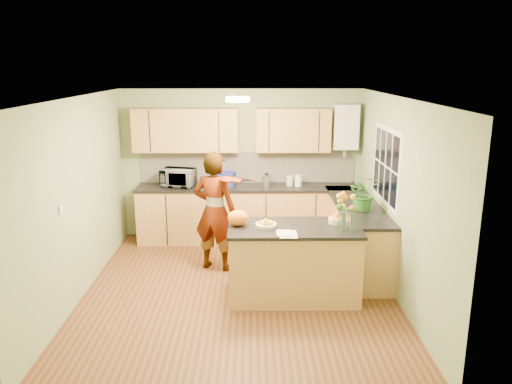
{
  "coord_description": "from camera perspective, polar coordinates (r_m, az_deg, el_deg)",
  "views": [
    {
      "loc": [
        0.17,
        -6.02,
        2.88
      ],
      "look_at": [
        0.23,
        0.5,
        1.21
      ],
      "focal_mm": 35.0,
      "sensor_mm": 36.0,
      "label": 1
    }
  ],
  "objects": [
    {
      "name": "ceiling_lamp",
      "position": [
        6.34,
        -2.1,
        10.55
      ],
      "size": [
        0.3,
        0.3,
        0.07
      ],
      "color": "#FFEABF",
      "rests_on": "ceiling"
    },
    {
      "name": "wall_right",
      "position": [
        6.5,
        15.83,
        -0.72
      ],
      "size": [
        0.02,
        4.5,
        2.5
      ],
      "primitive_type": "cube",
      "color": "#88A072",
      "rests_on": "floor"
    },
    {
      "name": "potted_plant",
      "position": [
        6.94,
        12.22,
        -0.12
      ],
      "size": [
        0.54,
        0.5,
        0.49
      ],
      "primitive_type": "imported",
      "rotation": [
        0.0,
        0.0,
        0.34
      ],
      "color": "#2C6822",
      "rests_on": "right_counter"
    },
    {
      "name": "kettle",
      "position": [
        8.15,
        1.2,
        1.38
      ],
      "size": [
        0.14,
        0.14,
        0.27
      ],
      "rotation": [
        0.0,
        0.0,
        0.25
      ],
      "color": "#B5B5BA",
      "rests_on": "back_counter"
    },
    {
      "name": "ceiling",
      "position": [
        6.04,
        -2.18,
        10.73
      ],
      "size": [
        4.0,
        4.5,
        0.02
      ],
      "primitive_type": "cube",
      "color": "silver",
      "rests_on": "wall_back"
    },
    {
      "name": "wall_left",
      "position": [
        6.61,
        -19.69,
        -0.79
      ],
      "size": [
        0.02,
        4.5,
        2.5
      ],
      "primitive_type": "cube",
      "color": "#88A072",
      "rests_on": "floor"
    },
    {
      "name": "fruit_dish",
      "position": [
        6.17,
        1.16,
        -3.63
      ],
      "size": [
        0.27,
        0.27,
        0.09
      ],
      "color": "beige",
      "rests_on": "peninsula_island"
    },
    {
      "name": "splashback",
      "position": [
        8.43,
        -0.99,
        2.86
      ],
      "size": [
        3.6,
        0.02,
        0.52
      ],
      "primitive_type": "cube",
      "color": "beige",
      "rests_on": "back_counter"
    },
    {
      "name": "window_right",
      "position": [
        7.0,
        14.6,
        2.93
      ],
      "size": [
        0.01,
        1.3,
        1.05
      ],
      "color": "white",
      "rests_on": "wall_right"
    },
    {
      "name": "boiler",
      "position": [
        8.31,
        10.17,
        7.34
      ],
      "size": [
        0.4,
        0.3,
        0.86
      ],
      "color": "white",
      "rests_on": "wall_back"
    },
    {
      "name": "light_switch",
      "position": [
        6.05,
        -21.4,
        -1.81
      ],
      "size": [
        0.02,
        0.09,
        0.09
      ],
      "primitive_type": "cube",
      "color": "white",
      "rests_on": "wall_left"
    },
    {
      "name": "floor",
      "position": [
        6.68,
        -1.98,
        -11.2
      ],
      "size": [
        4.5,
        4.5,
        0.0
      ],
      "primitive_type": "plane",
      "color": "#562E18",
      "rests_on": "ground"
    },
    {
      "name": "back_counter",
      "position": [
        8.33,
        -0.99,
        -2.46
      ],
      "size": [
        3.64,
        0.62,
        0.94
      ],
      "color": "#B08346",
      "rests_on": "floor"
    },
    {
      "name": "jar_cream",
      "position": [
        8.25,
        3.88,
        1.33
      ],
      "size": [
        0.14,
        0.14,
        0.17
      ],
      "primitive_type": "cylinder",
      "rotation": [
        0.0,
        0.0,
        -0.39
      ],
      "color": "beige",
      "rests_on": "back_counter"
    },
    {
      "name": "violinist",
      "position": [
        7.1,
        -4.73,
        -2.23
      ],
      "size": [
        0.73,
        0.59,
        1.72
      ],
      "primitive_type": "imported",
      "rotation": [
        0.0,
        0.0,
        2.81
      ],
      "color": "tan",
      "rests_on": "floor"
    },
    {
      "name": "blue_box",
      "position": [
        8.21,
        -3.48,
        1.5
      ],
      "size": [
        0.33,
        0.27,
        0.23
      ],
      "primitive_type": "cube",
      "rotation": [
        0.0,
        0.0,
        -0.2
      ],
      "color": "navy",
      "rests_on": "back_counter"
    },
    {
      "name": "wall_front",
      "position": [
        4.11,
        -2.9,
        -9.02
      ],
      "size": [
        4.0,
        0.02,
        2.5
      ],
      "primitive_type": "cube",
      "color": "#88A072",
      "rests_on": "floor"
    },
    {
      "name": "wall_back",
      "position": [
        8.43,
        -1.67,
        3.21
      ],
      "size": [
        4.0,
        0.02,
        2.5
      ],
      "primitive_type": "cube",
      "color": "#88A072",
      "rests_on": "floor"
    },
    {
      "name": "microwave",
      "position": [
        8.27,
        -8.88,
        1.65
      ],
      "size": [
        0.6,
        0.47,
        0.29
      ],
      "primitive_type": "imported",
      "rotation": [
        0.0,
        0.0,
        -0.25
      ],
      "color": "white",
      "rests_on": "back_counter"
    },
    {
      "name": "jar_white",
      "position": [
        8.23,
        4.86,
        1.31
      ],
      "size": [
        0.15,
        0.15,
        0.18
      ],
      "primitive_type": "cylinder",
      "rotation": [
        0.0,
        0.0,
        -0.31
      ],
      "color": "white",
      "rests_on": "back_counter"
    },
    {
      "name": "peninsula_island",
      "position": [
        6.36,
        4.32,
        -7.95
      ],
      "size": [
        1.64,
        0.84,
        0.94
      ],
      "color": "#B08346",
      "rests_on": "floor"
    },
    {
      "name": "papers",
      "position": [
        5.91,
        3.68,
        -4.82
      ],
      "size": [
        0.21,
        0.29,
        0.01
      ],
      "primitive_type": "cube",
      "color": "white",
      "rests_on": "peninsula_island"
    },
    {
      "name": "right_counter",
      "position": [
        7.44,
        11.4,
        -4.83
      ],
      "size": [
        0.62,
        2.24,
        0.94
      ],
      "color": "#B08346",
      "rests_on": "floor"
    },
    {
      "name": "upper_cabinets",
      "position": [
        8.18,
        -2.97,
        7.1
      ],
      "size": [
        3.2,
        0.34,
        0.7
      ],
      "color": "#B08346",
      "rests_on": "wall_back"
    },
    {
      "name": "flower_vase",
      "position": [
        6.01,
        10.32,
        -1.29
      ],
      "size": [
        0.28,
        0.28,
        0.52
      ],
      "rotation": [
        0.0,
        0.0,
        0.41
      ],
      "color": "silver",
      "rests_on": "peninsula_island"
    },
    {
      "name": "orange_bowl",
      "position": [
        6.4,
        9.22,
        -3.02
      ],
      "size": [
        0.22,
        0.22,
        0.13
      ],
      "color": "beige",
      "rests_on": "peninsula_island"
    },
    {
      "name": "orange_bag",
      "position": [
        6.2,
        -2.07,
        -2.97
      ],
      "size": [
        0.29,
        0.26,
        0.2
      ],
      "primitive_type": "ellipsoid",
      "rotation": [
        0.0,
        0.0,
        0.16
      ],
      "color": "orange",
      "rests_on": "peninsula_island"
    },
    {
      "name": "violin",
      "position": [
        6.75,
        -3.26,
        1.43
      ],
      "size": [
        0.62,
        0.54,
        0.16
      ],
      "primitive_type": null,
      "rotation": [
        0.17,
        0.0,
        -0.61
      ],
      "color": "#521305",
      "rests_on": "violinist"
    }
  ]
}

